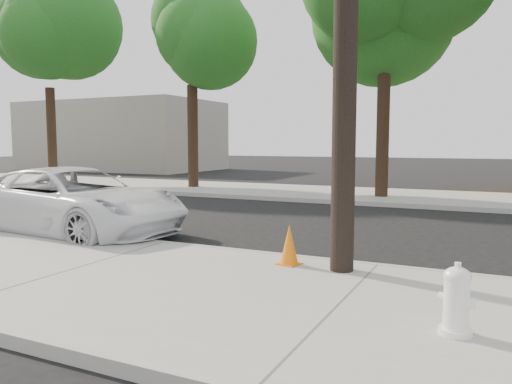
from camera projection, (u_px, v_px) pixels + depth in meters
ground at (220, 232)px, 11.26m from camera, size 120.00×120.00×0.00m
near_sidewalk at (75, 273)px, 7.40m from camera, size 90.00×4.40×0.15m
far_sidewalk at (332, 194)px, 18.88m from camera, size 90.00×5.00×0.15m
curb_near at (164, 246)px, 9.38m from camera, size 90.00×0.12×0.16m
building_far at (122, 136)px, 37.59m from camera, size 14.00×8.00×5.00m
tree_a at (49, 47)px, 23.62m from camera, size 4.65×4.50×9.00m
tree_b at (194, 41)px, 20.40m from camera, size 4.34×4.20×8.45m
police_cruiser at (74, 201)px, 10.86m from camera, size 5.46×2.80×1.48m
fire_hydrant at (456, 302)px, 4.82m from camera, size 0.36×0.32×0.67m
traffic_cone at (289, 245)px, 7.61m from camera, size 0.38×0.38×0.62m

